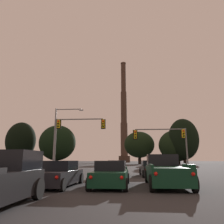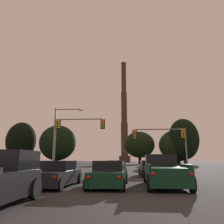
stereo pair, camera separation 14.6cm
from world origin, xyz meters
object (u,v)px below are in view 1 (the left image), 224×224
Objects in this scene: sedan_right_lane_front at (151,169)px; sedan_left_lane_second at (58,174)px; smokestack at (124,121)px; pickup_truck_right_lane_second at (165,172)px; traffic_light_overhead_left at (72,130)px; street_lamp at (60,131)px; hatchback_center_lane_front at (118,169)px; traffic_light_overhead_right at (167,138)px; sedan_center_lane_second at (111,174)px.

sedan_right_lane_front is 10.53m from sedan_left_lane_second.
pickup_truck_right_lane_second is at bearing -87.57° from smokestack.
smokestack is (1.22, 116.19, 23.48)m from sedan_left_lane_second.
traffic_light_overhead_left reaches higher than sedan_right_lane_front.
sedan_right_lane_front is 0.57× the size of street_lamp.
street_lamp is 102.67m from smokestack.
hatchback_center_lane_front is 0.50× the size of street_lamp.
pickup_truck_right_lane_second is 0.84× the size of traffic_light_overhead_left.
street_lamp reaches higher than traffic_light_overhead_right.
smokestack is (-4.90, 115.46, 23.34)m from pickup_truck_right_lane_second.
traffic_light_overhead_right is (2.70, 14.35, 3.34)m from pickup_truck_right_lane_second.
pickup_truck_right_lane_second is 19.04m from street_lamp.
traffic_light_overhead_left is 0.80× the size of street_lamp.
traffic_light_overhead_right reaches higher than hatchback_center_lane_front.
pickup_truck_right_lane_second is at bearing 11.07° from sedan_center_lane_second.
sedan_center_lane_second is 3.00m from sedan_left_lane_second.
pickup_truck_right_lane_second is (3.16, -7.18, 0.14)m from hatchback_center_lane_front.
sedan_left_lane_second is 17.81m from traffic_light_overhead_right.
traffic_light_overhead_left is at bearing 103.27° from sedan_left_lane_second.
traffic_light_overhead_left is 103.79m from smokestack.
sedan_center_lane_second is 0.08× the size of smokestack.
hatchback_center_lane_front is 7.85m from pickup_truck_right_lane_second.
sedan_left_lane_second is at bearing -111.37° from hatchback_center_lane_front.
street_lamp is at bearing 147.03° from sedan_right_lane_front.
street_lamp is (-1.97, 1.23, 0.07)m from traffic_light_overhead_left.
sedan_right_lane_front is 3.19m from hatchback_center_lane_front.
sedan_left_lane_second is (-2.96, -7.92, 0.00)m from hatchback_center_lane_front.
smokestack reaches higher than sedan_left_lane_second.
street_lamp is (-13.90, 0.40, 1.04)m from traffic_light_overhead_right.
street_lamp is 0.13× the size of smokestack.
sedan_right_lane_front and sedan_left_lane_second have the same top height.
hatchback_center_lane_front is 0.62× the size of traffic_light_overhead_left.
street_lamp is at bearing 178.33° from traffic_light_overhead_right.
sedan_center_lane_second is at bearing -90.60° from hatchback_center_lane_front.
traffic_light_overhead_left is at bearing 125.66° from pickup_truck_right_lane_second.
traffic_light_overhead_right is (5.82, 14.90, 3.47)m from sedan_center_lane_second.
traffic_light_overhead_left is 2.33m from street_lamp.
traffic_light_overhead_left reaches higher than sedan_left_lane_second.
sedan_left_lane_second is at bearing -120.32° from traffic_light_overhead_right.
hatchback_center_lane_front is 110.80m from smokestack.
pickup_truck_right_lane_second reaches higher than hatchback_center_lane_front.
hatchback_center_lane_front reaches higher than sedan_right_lane_front.
sedan_center_lane_second is 7.74m from hatchback_center_lane_front.
smokestack reaches higher than sedan_right_lane_front.
traffic_light_overhead_right is 0.11× the size of smokestack.
sedan_center_lane_second and sedan_left_lane_second have the same top height.
hatchback_center_lane_front is 9.84m from traffic_light_overhead_left.
pickup_truck_right_lane_second is (0.04, -7.87, 0.14)m from sedan_right_lane_front.
smokestack is (-4.85, 107.59, 23.48)m from sedan_right_lane_front.
traffic_light_overhead_left is (-6.07, 6.34, 4.44)m from hatchback_center_lane_front.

